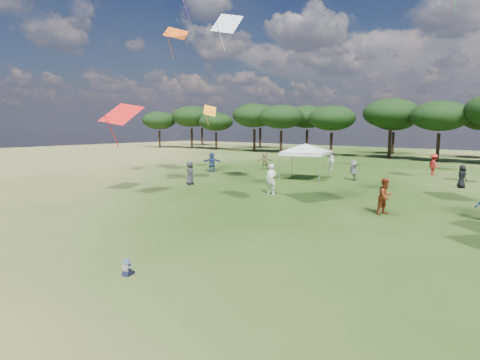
% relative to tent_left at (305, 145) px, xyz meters
% --- Properties ---
extents(ground, '(140.00, 140.00, 0.00)m').
position_rel_tent_left_xyz_m(ground, '(6.55, -22.31, -2.62)').
color(ground, '#2E4B16').
rests_on(ground, ground).
extents(tent_left, '(6.21, 6.21, 3.04)m').
position_rel_tent_left_xyz_m(tent_left, '(0.00, 0.00, 0.00)').
color(tent_left, gray).
rests_on(tent_left, ground).
extents(toddler, '(0.35, 0.38, 0.47)m').
position_rel_tent_left_xyz_m(toddler, '(6.29, -20.30, -2.41)').
color(toddler, '#161831').
rests_on(toddler, ground).
extents(festival_crowd, '(29.12, 22.61, 1.92)m').
position_rel_tent_left_xyz_m(festival_crowd, '(5.07, 2.15, -1.76)').
color(festival_crowd, silver).
rests_on(festival_crowd, ground).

